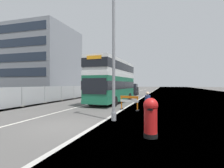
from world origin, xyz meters
TOP-DOWN VIEW (x-y plane):
  - ground at (0.51, 0.08)m, footprint 140.00×280.00m
  - double_decker_bus at (-0.73, 11.81)m, footprint 3.24×10.55m
  - lamppost_foreground at (2.16, 2.13)m, footprint 0.29×0.70m
  - red_pillar_postbox at (4.54, -0.63)m, footprint 0.61×0.61m
  - roadworks_barrier at (2.23, 6.61)m, footprint 1.67×0.82m
  - construction_site_fence at (-8.16, 14.26)m, footprint 0.44×24.00m
  - car_oncoming_near at (-1.06, 27.07)m, footprint 1.92×3.91m
  - car_receding_mid at (-6.00, 36.85)m, footprint 2.00×3.96m
  - bare_tree_far_verge_near at (-13.53, 35.50)m, footprint 2.20×2.44m
  - pedestrian_at_kerb at (4.08, 3.08)m, footprint 0.34×0.34m
  - backdrop_office_block at (-32.11, 30.76)m, footprint 28.54×15.07m

SIDE VIEW (x-z plane):
  - ground at x=0.51m, z-range -0.10..0.00m
  - roadworks_barrier at x=2.23m, z-range 0.16..1.35m
  - pedestrian_at_kerb at x=4.08m, z-range 0.00..1.72m
  - red_pillar_postbox at x=4.54m, z-range 0.08..1.70m
  - construction_site_fence at x=-8.16m, z-range -0.04..1.92m
  - car_receding_mid at x=-6.00m, z-range -0.06..2.16m
  - car_oncoming_near at x=-1.06m, z-range -0.07..2.19m
  - bare_tree_far_verge_near at x=-13.53m, z-range -0.04..4.32m
  - double_decker_bus at x=-0.73m, z-range 0.16..5.10m
  - lamppost_foreground at x=2.16m, z-range -0.23..7.75m
  - backdrop_office_block at x=-32.11m, z-range 0.00..16.56m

